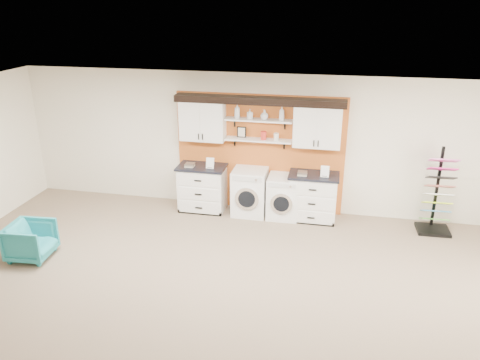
% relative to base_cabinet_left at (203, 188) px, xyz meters
% --- Properties ---
extents(floor, '(10.00, 10.00, 0.00)m').
position_rel_base_cabinet_left_xyz_m(floor, '(1.13, -3.64, -0.48)').
color(floor, '#846E59').
rests_on(floor, ground).
extents(ceiling, '(10.00, 10.00, 0.00)m').
position_rel_base_cabinet_left_xyz_m(ceiling, '(1.13, -3.64, 2.32)').
color(ceiling, white).
rests_on(ceiling, wall_back).
extents(wall_back, '(10.00, 0.00, 10.00)m').
position_rel_base_cabinet_left_xyz_m(wall_back, '(1.13, 0.36, 0.92)').
color(wall_back, silver).
rests_on(wall_back, floor).
extents(accent_panel, '(3.40, 0.07, 2.40)m').
position_rel_base_cabinet_left_xyz_m(accent_panel, '(1.13, 0.32, 0.72)').
color(accent_panel, '#B9581F').
rests_on(accent_panel, wall_back).
extents(upper_cabinet_left, '(0.90, 0.35, 0.84)m').
position_rel_base_cabinet_left_xyz_m(upper_cabinet_left, '(-0.00, 0.15, 1.40)').
color(upper_cabinet_left, white).
rests_on(upper_cabinet_left, wall_back).
extents(upper_cabinet_right, '(0.90, 0.35, 0.84)m').
position_rel_base_cabinet_left_xyz_m(upper_cabinet_right, '(2.26, 0.15, 1.40)').
color(upper_cabinet_right, white).
rests_on(upper_cabinet_right, wall_back).
extents(shelf_lower, '(1.32, 0.28, 0.03)m').
position_rel_base_cabinet_left_xyz_m(shelf_lower, '(1.13, 0.16, 1.05)').
color(shelf_lower, white).
rests_on(shelf_lower, wall_back).
extents(shelf_upper, '(1.32, 0.28, 0.03)m').
position_rel_base_cabinet_left_xyz_m(shelf_upper, '(1.13, 0.16, 1.45)').
color(shelf_upper, white).
rests_on(shelf_upper, wall_back).
extents(crown_molding, '(3.30, 0.41, 0.13)m').
position_rel_base_cabinet_left_xyz_m(crown_molding, '(1.13, 0.17, 1.85)').
color(crown_molding, black).
rests_on(crown_molding, wall_back).
extents(picture_frame, '(0.18, 0.02, 0.22)m').
position_rel_base_cabinet_left_xyz_m(picture_frame, '(0.78, 0.21, 1.18)').
color(picture_frame, black).
rests_on(picture_frame, shelf_lower).
extents(canister_red, '(0.11, 0.11, 0.16)m').
position_rel_base_cabinet_left_xyz_m(canister_red, '(1.23, 0.16, 1.15)').
color(canister_red, red).
rests_on(canister_red, shelf_lower).
extents(canister_cream, '(0.10, 0.10, 0.14)m').
position_rel_base_cabinet_left_xyz_m(canister_cream, '(1.48, 0.16, 1.14)').
color(canister_cream, silver).
rests_on(canister_cream, shelf_lower).
extents(base_cabinet_left, '(0.98, 0.66, 0.96)m').
position_rel_base_cabinet_left_xyz_m(base_cabinet_left, '(0.00, 0.00, 0.00)').
color(base_cabinet_left, white).
rests_on(base_cabinet_left, floor).
extents(base_cabinet_right, '(0.97, 0.66, 0.95)m').
position_rel_base_cabinet_left_xyz_m(base_cabinet_right, '(2.26, 0.00, -0.00)').
color(base_cabinet_right, white).
rests_on(base_cabinet_right, floor).
extents(washer, '(0.68, 0.71, 0.95)m').
position_rel_base_cabinet_left_xyz_m(washer, '(1.00, -0.00, -0.01)').
color(washer, white).
rests_on(washer, floor).
extents(dryer, '(0.61, 0.71, 0.86)m').
position_rel_base_cabinet_left_xyz_m(dryer, '(1.68, -0.00, -0.05)').
color(dryer, white).
rests_on(dryer, floor).
extents(sample_rack, '(0.60, 0.51, 1.63)m').
position_rel_base_cabinet_left_xyz_m(sample_rack, '(4.55, -0.06, 0.04)').
color(sample_rack, black).
rests_on(sample_rack, floor).
extents(armchair, '(0.74, 0.72, 0.63)m').
position_rel_base_cabinet_left_xyz_m(armchair, '(-2.31, -2.48, -0.16)').
color(armchair, teal).
rests_on(armchair, floor).
extents(soap_bottle_a, '(0.13, 0.13, 0.29)m').
position_rel_base_cabinet_left_xyz_m(soap_bottle_a, '(0.70, 0.16, 1.61)').
color(soap_bottle_a, silver).
rests_on(soap_bottle_a, shelf_upper).
extents(soap_bottle_b, '(0.12, 0.12, 0.19)m').
position_rel_base_cabinet_left_xyz_m(soap_bottle_b, '(0.95, 0.16, 1.56)').
color(soap_bottle_b, silver).
rests_on(soap_bottle_b, shelf_upper).
extents(soap_bottle_c, '(0.17, 0.17, 0.19)m').
position_rel_base_cabinet_left_xyz_m(soap_bottle_c, '(1.24, 0.16, 1.56)').
color(soap_bottle_c, silver).
rests_on(soap_bottle_c, shelf_upper).
extents(soap_bottle_d, '(0.15, 0.15, 0.28)m').
position_rel_base_cabinet_left_xyz_m(soap_bottle_d, '(1.57, 0.16, 1.60)').
color(soap_bottle_d, silver).
rests_on(soap_bottle_d, shelf_upper).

